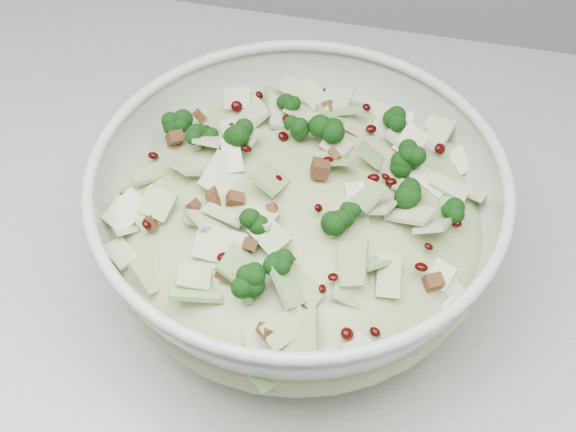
# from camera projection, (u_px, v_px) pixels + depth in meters

# --- Properties ---
(counter) EXTENTS (3.60, 0.60, 0.90)m
(counter) POSITION_uv_depth(u_px,v_px,m) (238.00, 394.00, 1.13)
(counter) COLOR silver
(counter) RESTS_ON floor
(mixing_bowl) EXTENTS (0.33, 0.33, 0.13)m
(mixing_bowl) POSITION_uv_depth(u_px,v_px,m) (297.00, 225.00, 0.66)
(mixing_bowl) COLOR silver
(mixing_bowl) RESTS_ON counter
(salad) EXTENTS (0.39, 0.39, 0.13)m
(salad) POSITION_uv_depth(u_px,v_px,m) (298.00, 208.00, 0.64)
(salad) COLOR #ADBD81
(salad) RESTS_ON mixing_bowl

